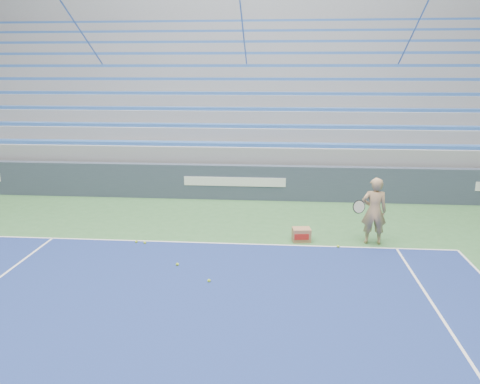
% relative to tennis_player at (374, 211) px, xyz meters
% --- Properties ---
extents(sponsor_barrier, '(30.00, 0.32, 1.10)m').
position_rel_tennis_player_xyz_m(sponsor_barrier, '(-3.61, 3.67, -0.25)').
color(sponsor_barrier, '#353F51').
rests_on(sponsor_barrier, ground).
extents(bleachers, '(31.00, 9.15, 7.30)m').
position_rel_tennis_player_xyz_m(bleachers, '(-3.61, 9.39, 1.55)').
color(bleachers, gray).
rests_on(bleachers, ground).
extents(tennis_player, '(0.91, 0.82, 1.60)m').
position_rel_tennis_player_xyz_m(tennis_player, '(0.00, 0.00, 0.00)').
color(tennis_player, tan).
rests_on(tennis_player, ground).
extents(ball_box, '(0.47, 0.38, 0.32)m').
position_rel_tennis_player_xyz_m(ball_box, '(-1.66, 0.02, -0.64)').
color(ball_box, '#996D4A').
rests_on(ball_box, ground).
extents(tennis_ball_0, '(0.07, 0.07, 0.07)m').
position_rel_tennis_player_xyz_m(tennis_ball_0, '(-5.37, -0.50, -0.77)').
color(tennis_ball_0, '#A9D32B').
rests_on(tennis_ball_0, ground).
extents(tennis_ball_1, '(0.07, 0.07, 0.07)m').
position_rel_tennis_player_xyz_m(tennis_ball_1, '(-0.83, -0.37, -0.77)').
color(tennis_ball_1, '#A9D32B').
rests_on(tennis_ball_1, ground).
extents(tennis_ball_2, '(0.07, 0.07, 0.07)m').
position_rel_tennis_player_xyz_m(tennis_ball_2, '(-3.55, -2.41, -0.77)').
color(tennis_ball_2, '#A9D32B').
rests_on(tennis_ball_2, ground).
extents(tennis_ball_3, '(0.07, 0.07, 0.07)m').
position_rel_tennis_player_xyz_m(tennis_ball_3, '(-5.59, -0.45, -0.77)').
color(tennis_ball_3, '#A9D32B').
rests_on(tennis_ball_3, ground).
extents(tennis_ball_4, '(0.07, 0.07, 0.07)m').
position_rel_tennis_player_xyz_m(tennis_ball_4, '(-4.33, -1.69, -0.77)').
color(tennis_ball_4, '#A9D32B').
rests_on(tennis_ball_4, ground).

